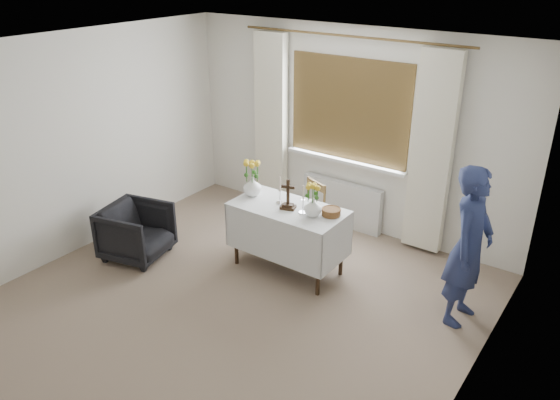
# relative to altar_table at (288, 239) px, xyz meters

# --- Properties ---
(ground) EXTENTS (5.00, 5.00, 0.00)m
(ground) POSITION_rel_altar_table_xyz_m (-0.05, -1.13, -0.38)
(ground) COLOR gray
(ground) RESTS_ON ground
(altar_table) EXTENTS (1.24, 0.64, 0.76)m
(altar_table) POSITION_rel_altar_table_xyz_m (0.00, 0.00, 0.00)
(altar_table) COLOR silver
(altar_table) RESTS_ON ground
(wooden_chair) EXTENTS (0.49, 0.49, 0.82)m
(wooden_chair) POSITION_rel_altar_table_xyz_m (-0.13, 0.54, 0.03)
(wooden_chair) COLOR brown
(wooden_chair) RESTS_ON ground
(armchair) EXTENTS (0.83, 0.81, 0.63)m
(armchair) POSITION_rel_altar_table_xyz_m (-1.58, -0.78, -0.07)
(armchair) COLOR black
(armchair) RESTS_ON ground
(person) EXTENTS (0.41, 0.59, 1.57)m
(person) POSITION_rel_altar_table_xyz_m (1.86, 0.23, 0.40)
(person) COLOR navy
(person) RESTS_ON ground
(radiator) EXTENTS (1.10, 0.10, 0.60)m
(radiator) POSITION_rel_altar_table_xyz_m (-0.05, 1.29, -0.08)
(radiator) COLOR silver
(radiator) RESTS_ON ground
(wooden_cross) EXTENTS (0.18, 0.15, 0.33)m
(wooden_cross) POSITION_rel_altar_table_xyz_m (0.02, -0.03, 0.55)
(wooden_cross) COLOR black
(wooden_cross) RESTS_ON altar_table
(candlestick_left) EXTENTS (0.11, 0.11, 0.31)m
(candlestick_left) POSITION_rel_altar_table_xyz_m (-0.13, 0.03, 0.54)
(candlestick_left) COLOR white
(candlestick_left) RESTS_ON altar_table
(candlestick_right) EXTENTS (0.09, 0.09, 0.31)m
(candlestick_right) POSITION_rel_altar_table_xyz_m (0.20, -0.02, 0.54)
(candlestick_right) COLOR white
(candlestick_right) RESTS_ON altar_table
(flower_vase_left) EXTENTS (0.24, 0.24, 0.22)m
(flower_vase_left) POSITION_rel_altar_table_xyz_m (-0.51, 0.04, 0.49)
(flower_vase_left) COLOR white
(flower_vase_left) RESTS_ON altar_table
(flower_vase_right) EXTENTS (0.25, 0.25, 0.20)m
(flower_vase_right) POSITION_rel_altar_table_xyz_m (0.32, -0.02, 0.48)
(flower_vase_right) COLOR white
(flower_vase_right) RESTS_ON altar_table
(wicker_basket) EXTENTS (0.20, 0.20, 0.07)m
(wicker_basket) POSITION_rel_altar_table_xyz_m (0.47, 0.10, 0.42)
(wicker_basket) COLOR brown
(wicker_basket) RESTS_ON altar_table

